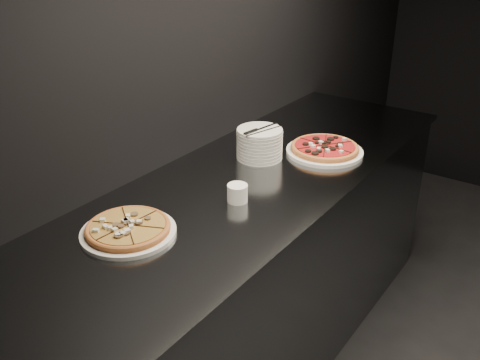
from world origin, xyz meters
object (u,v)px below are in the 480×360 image
Objects in this scene: counter at (248,275)px; ramekin at (237,193)px; pizza_mushroom at (128,229)px; plate_stack at (259,144)px; pizza_tomato at (325,149)px; cutlery at (259,130)px.

ramekin is at bearing -68.33° from counter.
pizza_mushroom is at bearing -99.07° from counter.
plate_stack is at bearing 89.89° from pizza_mushroom.
pizza_tomato reaches higher than counter.
counter is at bearing -57.89° from cutlery.
pizza_mushroom is 1.00m from pizza_tomato.
ramekin is (0.07, -0.17, 0.49)m from counter.
counter is at bearing -67.10° from plate_stack.
counter is 0.63m from cutlery.
ramekin is (0.16, -0.38, -0.03)m from plate_stack.
plate_stack is at bearing 112.90° from counter.
pizza_tomato is at bearing 57.57° from cutlery.
plate_stack reaches higher than pizza_tomato.
counter is at bearing 80.93° from pizza_mushroom.
cutlery is (0.01, -0.01, 0.07)m from plate_stack.
pizza_mushroom is 1.09× the size of pizza_tomato.
cutlery reaches higher than counter.
pizza_tomato is 0.32m from cutlery.
pizza_tomato is 0.30m from plate_stack.
ramekin is (0.16, 0.39, 0.02)m from pizza_mushroom.
pizza_tomato is at bearing 73.97° from counter.
counter is 0.65m from pizza_tomato.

